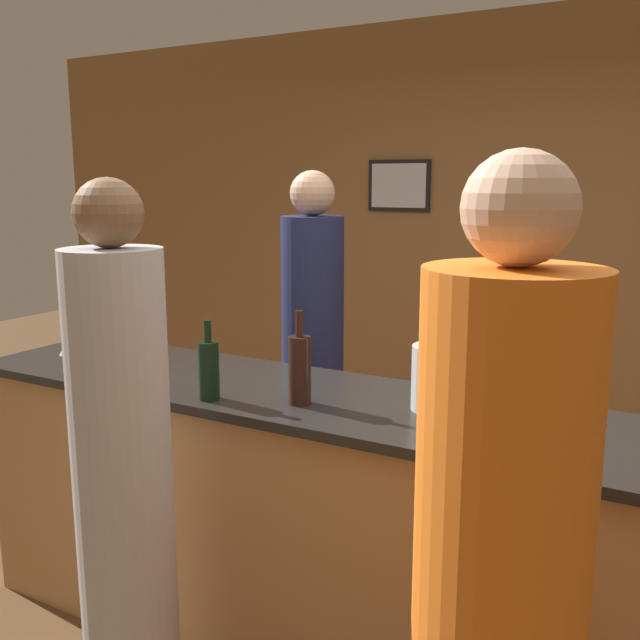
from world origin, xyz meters
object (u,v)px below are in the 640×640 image
(guest_0, at_px, (497,638))
(ice_bucket, at_px, (440,378))
(bartender, at_px, (313,379))
(wine_bottle_2, at_px, (209,369))
(guest_1, at_px, (124,493))
(wine_bottle_0, at_px, (300,369))

(guest_0, xyz_separation_m, ice_bucket, (-0.44, 0.85, 0.28))
(bartender, distance_m, wine_bottle_2, 0.95)
(guest_0, bearing_deg, wine_bottle_2, 154.37)
(ice_bucket, bearing_deg, wine_bottle_2, -158.93)
(guest_0, height_order, guest_1, guest_0)
(guest_1, distance_m, ice_bucket, 1.07)
(bartender, xyz_separation_m, guest_0, (1.29, -1.47, -0.01))
(bartender, bearing_deg, guest_1, 94.09)
(guest_1, distance_m, wine_bottle_0, 0.69)
(bartender, height_order, guest_1, bartender)
(wine_bottle_2, bearing_deg, guest_0, -25.63)
(guest_0, relative_size, guest_1, 1.03)
(wine_bottle_0, relative_size, wine_bottle_2, 1.15)
(guest_1, bearing_deg, ice_bucket, 43.23)
(guest_0, xyz_separation_m, guest_1, (-1.19, 0.15, -0.01))
(bartender, height_order, guest_0, guest_0)
(wine_bottle_2, relative_size, ice_bucket, 1.29)
(guest_0, bearing_deg, ice_bucket, 117.48)
(guest_1, bearing_deg, wine_bottle_2, 88.92)
(guest_0, bearing_deg, guest_1, 172.83)
(bartender, height_order, ice_bucket, bartender)
(bartender, relative_size, guest_0, 0.99)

